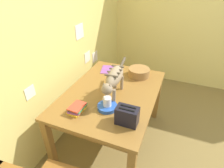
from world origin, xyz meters
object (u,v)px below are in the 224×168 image
Objects in this scene: toaster at (127,116)px; magazine at (110,70)px; dining_table at (112,97)px; cat at (114,78)px; coffee_mug at (107,101)px; saucer_bowl at (107,107)px; wicker_basket at (139,72)px; book_stack at (77,108)px.

magazine is at bearing 30.88° from toaster.
dining_table is 0.33m from cat.
coffee_mug is at bearing 62.11° from toaster.
saucer_bowl is 0.78m from wicker_basket.
wicker_basket is (0.47, -0.19, 0.14)m from dining_table.
coffee_mug is 0.28m from toaster.
saucer_bowl is 1.04× the size of book_stack.
toaster is (-0.13, -0.25, 0.07)m from saucer_bowl.
wicker_basket is 1.36× the size of toaster.
saucer_bowl is (-0.30, -0.07, 0.10)m from dining_table.
book_stack is at bearing 92.50° from toaster.
dining_table is at bearing -58.26° from cat.
saucer_bowl is 0.80× the size of magazine.
magazine is 0.42m from wicker_basket.
toaster reaches higher than dining_table.
cat is at bearing -144.48° from dining_table.
saucer_bowl is 0.84m from magazine.
toaster reaches higher than magazine.
toaster is (-0.43, -0.32, 0.17)m from dining_table.
coffee_mug reaches higher than book_stack.
toaster is (-0.92, -0.55, 0.08)m from magazine.
cat is 3.62× the size of book_stack.
wicker_basket is at bearing 8.19° from toaster.
dining_table is at bearing 13.16° from saucer_bowl.
coffee_mug is (-0.30, -0.07, 0.17)m from dining_table.
dining_table is 0.53m from wicker_basket.
magazine is at bearing 87.42° from wicker_basket.
cat is (-0.08, -0.06, 0.31)m from dining_table.
dining_table is 0.55m from magazine.
cat reaches higher than wicker_basket.
dining_table is 5.13× the size of wicker_basket.
toaster reaches higher than wicker_basket.
saucer_bowl reaches higher than magazine.
coffee_mug reaches higher than wicker_basket.
cat is 2.79× the size of magazine.
saucer_bowl is (-0.22, -0.01, -0.21)m from cat.
book_stack is at bearing 157.77° from wicker_basket.
toaster is at bearing 123.05° from cat.
magazine is 0.92× the size of wicker_basket.
toaster is at bearing -87.50° from book_stack.
cat is 0.46m from toaster.
cat is at bearing 166.50° from wicker_basket.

